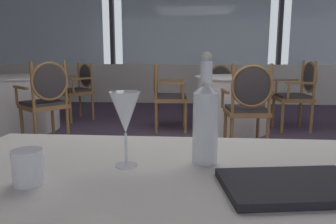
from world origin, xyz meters
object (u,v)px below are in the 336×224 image
at_px(dining_chair_0_0, 248,101).
at_px(dining_chair_2_0, 46,96).
at_px(menu_book, 292,186).
at_px(dining_chair_0_3, 165,91).
at_px(water_bottle, 204,120).
at_px(wine_glass, 124,114).
at_px(dining_chair_0_1, 299,90).
at_px(dining_chair_0_2, 221,87).
at_px(water_tumbler, 27,167).
at_px(dining_chair_2_1, 79,86).

xyz_separation_m(dining_chair_0_0, dining_chair_2_0, (-2.37, 0.07, 0.03)).
xyz_separation_m(menu_book, dining_chair_2_0, (-2.00, 2.99, -0.19)).
bearing_deg(dining_chair_0_3, water_bottle, -87.69).
xyz_separation_m(wine_glass, dining_chair_0_0, (0.81, 2.78, -0.36)).
bearing_deg(menu_book, water_bottle, 129.88).
bearing_deg(dining_chair_0_1, menu_book, 67.81).
xyz_separation_m(water_bottle, dining_chair_0_1, (1.45, 3.77, -0.32)).
bearing_deg(dining_chair_0_0, water_bottle, 163.39).
relative_size(wine_glass, dining_chair_0_2, 0.24).
distance_m(dining_chair_0_1, dining_chair_0_2, 1.34).
relative_size(water_tumbler, menu_book, 0.26).
bearing_deg(menu_book, dining_chair_2_0, 114.99).
xyz_separation_m(dining_chair_0_0, dining_chair_0_1, (0.87, 1.03, 0.02)).
xyz_separation_m(water_bottle, wine_glass, (-0.23, -0.05, 0.02)).
distance_m(water_bottle, water_tumbler, 0.49).
height_order(dining_chair_0_2, dining_chair_2_0, dining_chair_2_0).
distance_m(dining_chair_0_2, dining_chair_2_1, 2.37).
relative_size(wine_glass, dining_chair_2_1, 0.23).
bearing_deg(dining_chair_0_1, water_bottle, 64.28).
height_order(water_bottle, dining_chair_0_2, water_bottle).
xyz_separation_m(dining_chair_0_2, dining_chair_0_3, (-0.87, -1.02, 0.04)).
relative_size(menu_book, dining_chair_2_1, 0.36).
relative_size(dining_chair_0_1, dining_chair_0_2, 1.11).
xyz_separation_m(dining_chair_0_2, dining_chair_2_1, (-2.35, -0.35, 0.03)).
bearing_deg(dining_chair_0_3, water_tumbler, -94.66).
xyz_separation_m(dining_chair_0_0, dining_chair_2_1, (-2.50, 1.55, -0.01)).
bearing_deg(dining_chair_2_1, water_tumbler, 58.66).
distance_m(menu_book, dining_chair_0_1, 4.15).
xyz_separation_m(dining_chair_0_0, dining_chair_0_2, (-0.15, 1.90, -0.04)).
bearing_deg(water_bottle, dining_chair_0_2, 84.74).
xyz_separation_m(dining_chair_0_1, dining_chair_2_0, (-3.25, -0.96, 0.01)).
height_order(water_tumbler, dining_chair_2_1, dining_chair_2_1).
xyz_separation_m(menu_book, dining_chair_0_1, (1.25, 3.95, -0.20)).
distance_m(water_bottle, dining_chair_0_2, 4.67).
xyz_separation_m(dining_chair_2_0, dining_chair_2_1, (-0.13, 1.48, -0.03)).
bearing_deg(water_tumbler, menu_book, 1.26).
distance_m(water_bottle, dining_chair_0_0, 2.82).
height_order(menu_book, dining_chair_2_1, dining_chair_2_1).
xyz_separation_m(dining_chair_0_1, dining_chair_0_2, (-1.03, 0.87, -0.06)).
xyz_separation_m(dining_chair_0_1, dining_chair_0_3, (-1.90, -0.15, -0.02)).
height_order(menu_book, dining_chair_0_1, dining_chair_0_1).
relative_size(water_bottle, dining_chair_0_3, 0.35).
bearing_deg(dining_chair_0_0, dining_chair_2_0, 83.72).
xyz_separation_m(water_bottle, dining_chair_2_1, (-1.92, 4.29, -0.34)).
bearing_deg(wine_glass, dining_chair_2_1, 111.31).
bearing_deg(menu_book, wine_glass, 153.91).
distance_m(water_tumbler, menu_book, 0.65).
relative_size(wine_glass, water_tumbler, 2.46).
height_order(dining_chair_0_0, dining_chair_0_3, dining_chair_0_0).
xyz_separation_m(wine_glass, dining_chair_2_1, (-1.69, 4.34, -0.37)).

